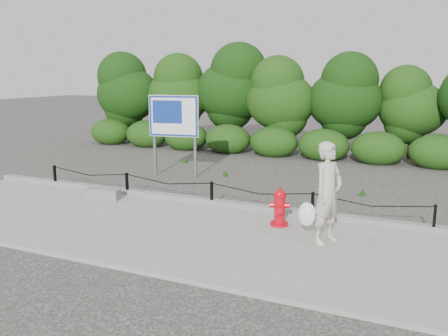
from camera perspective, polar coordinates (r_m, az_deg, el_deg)
ground at (r=11.70m, az=-1.48°, el=-4.89°), size 90.00×90.00×0.00m
sidewalk at (r=10.01m, az=-6.49°, el=-7.57°), size 14.00×4.00×0.08m
curb at (r=11.70m, az=-1.38°, el=-4.12°), size 14.00×0.22×0.14m
chain_barrier at (r=11.58m, az=-1.49°, el=-2.72°), size 10.06×0.06×0.60m
treeline at (r=19.65m, az=10.33°, el=8.87°), size 20.32×3.67×4.51m
fire_hydrant at (r=10.15m, az=6.70°, el=-4.78°), size 0.47×0.48×0.81m
pedestrian at (r=9.17m, az=12.24°, el=-3.11°), size 0.89×0.84×1.95m
concrete_block at (r=12.57m, az=-14.39°, el=-3.05°), size 0.92×0.48×0.28m
advertising_sign at (r=15.00m, az=-6.09°, el=5.79°), size 1.61×0.39×2.59m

